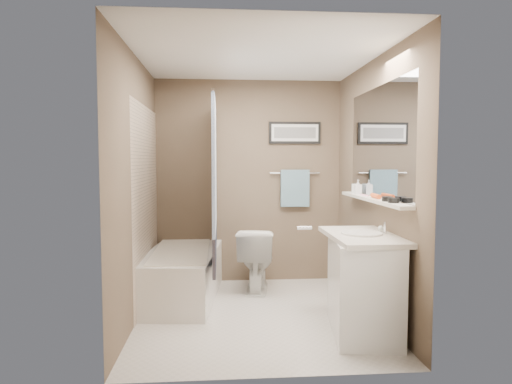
{
  "coord_description": "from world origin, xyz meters",
  "views": [
    {
      "loc": [
        -0.34,
        -4.19,
        1.45
      ],
      "look_at": [
        0.0,
        0.15,
        1.15
      ],
      "focal_mm": 32.0,
      "sensor_mm": 36.0,
      "label": 1
    }
  ],
  "objects": [
    {
      "name": "toilet",
      "position": [
        0.06,
        0.83,
        0.35
      ],
      "size": [
        0.49,
        0.74,
        0.71
      ],
      "primitive_type": "imported",
      "rotation": [
        0.0,
        0.0,
        3.0
      ],
      "color": "white",
      "rests_on": "ground"
    },
    {
      "name": "door",
      "position": [
        0.55,
        -1.24,
        1.0
      ],
      "size": [
        0.8,
        0.02,
        2.0
      ],
      "primitive_type": "cube",
      "color": "silver",
      "rests_on": "wall_front"
    },
    {
      "name": "curtain_rod",
      "position": [
        -0.4,
        0.5,
        2.05
      ],
      "size": [
        0.02,
        1.55,
        0.02
      ],
      "primitive_type": "cylinder",
      "rotation": [
        1.57,
        0.0,
        0.0
      ],
      "color": "silver",
      "rests_on": "wall_left"
    },
    {
      "name": "wall_right",
      "position": [
        1.08,
        0.0,
        1.2
      ],
      "size": [
        0.04,
        2.5,
        2.4
      ],
      "primitive_type": "cube",
      "color": "brown",
      "rests_on": "ground"
    },
    {
      "name": "vanity",
      "position": [
        0.85,
        -0.51,
        0.4
      ],
      "size": [
        0.62,
        0.96,
        0.8
      ],
      "primitive_type": "cube",
      "rotation": [
        0.0,
        0.0,
        -0.14
      ],
      "color": "silver",
      "rests_on": "ground"
    },
    {
      "name": "wall_left",
      "position": [
        -1.08,
        0.0,
        1.2
      ],
      "size": [
        0.04,
        2.5,
        2.4
      ],
      "primitive_type": "cube",
      "color": "brown",
      "rests_on": "ground"
    },
    {
      "name": "towel_bar",
      "position": [
        0.55,
        1.22,
        1.3
      ],
      "size": [
        0.6,
        0.02,
        0.02
      ],
      "primitive_type": "cylinder",
      "rotation": [
        0.0,
        1.57,
        0.0
      ],
      "color": "silver",
      "rests_on": "wall_back"
    },
    {
      "name": "wall_back",
      "position": [
        0.0,
        1.23,
        1.2
      ],
      "size": [
        2.2,
        0.04,
        2.4
      ],
      "primitive_type": "cube",
      "color": "brown",
      "rests_on": "ground"
    },
    {
      "name": "shelf",
      "position": [
        1.04,
        -0.15,
        1.1
      ],
      "size": [
        0.12,
        1.6,
        0.03
      ],
      "primitive_type": "cube",
      "color": "silver",
      "rests_on": "wall_right"
    },
    {
      "name": "hair_brush_front",
      "position": [
        1.04,
        -0.25,
        1.14
      ],
      "size": [
        0.05,
        0.22,
        0.04
      ],
      "primitive_type": "cylinder",
      "rotation": [
        1.57,
        0.0,
        -0.05
      ],
      "color": "#DB501F",
      "rests_on": "shelf"
    },
    {
      "name": "mirror",
      "position": [
        1.09,
        -0.15,
        1.62
      ],
      "size": [
        0.02,
        1.6,
        1.0
      ],
      "primitive_type": "cube",
      "color": "silver",
      "rests_on": "wall_right"
    },
    {
      "name": "ceiling",
      "position": [
        0.0,
        0.0,
        2.38
      ],
      "size": [
        2.2,
        2.5,
        0.04
      ],
      "primitive_type": "cube",
      "color": "white",
      "rests_on": "wall_back"
    },
    {
      "name": "bathtub",
      "position": [
        -0.75,
        0.57,
        0.25
      ],
      "size": [
        0.85,
        1.56,
        0.5
      ],
      "primitive_type": "cube",
      "rotation": [
        0.0,
        0.0,
        -0.1
      ],
      "color": "white",
      "rests_on": "ground"
    },
    {
      "name": "ground",
      "position": [
        0.0,
        0.0,
        0.0
      ],
      "size": [
        2.5,
        2.5,
        0.0
      ],
      "primitive_type": "plane",
      "color": "beige",
      "rests_on": "ground"
    },
    {
      "name": "soap_bottle",
      "position": [
        1.04,
        0.28,
        1.19
      ],
      "size": [
        0.07,
        0.07,
        0.14
      ],
      "primitive_type": "imported",
      "rotation": [
        0.0,
        0.0,
        0.04
      ],
      "color": "#999999",
      "rests_on": "shelf"
    },
    {
      "name": "candle_bowl_far",
      "position": [
        1.04,
        -0.54,
        1.14
      ],
      "size": [
        0.09,
        0.09,
        0.04
      ],
      "primitive_type": "cylinder",
      "color": "black",
      "rests_on": "shelf"
    },
    {
      "name": "art_mat",
      "position": [
        0.55,
        1.22,
        1.78
      ],
      "size": [
        0.56,
        0.0,
        0.2
      ],
      "primitive_type": "cube",
      "color": "white",
      "rests_on": "art_frame"
    },
    {
      "name": "tub_rim",
      "position": [
        -0.75,
        0.57,
        0.5
      ],
      "size": [
        0.56,
        1.36,
        0.02
      ],
      "primitive_type": "cube",
      "color": "white",
      "rests_on": "bathtub"
    },
    {
      "name": "curtain_lower",
      "position": [
        -0.4,
        0.5,
        0.58
      ],
      "size": [
        0.03,
        1.45,
        0.36
      ],
      "primitive_type": "cube",
      "color": "#252E46",
      "rests_on": "curtain_rod"
    },
    {
      "name": "faucet_spout",
      "position": [
        1.03,
        -0.51,
        0.89
      ],
      "size": [
        0.02,
        0.02,
        0.1
      ],
      "primitive_type": "cylinder",
      "color": "white",
      "rests_on": "countertop"
    },
    {
      "name": "candle_bowl_near",
      "position": [
        1.04,
        -0.67,
        1.14
      ],
      "size": [
        0.09,
        0.09,
        0.04
      ],
      "primitive_type": "cylinder",
      "color": "black",
      "rests_on": "shelf"
    },
    {
      "name": "art_image",
      "position": [
        0.55,
        1.22,
        1.78
      ],
      "size": [
        0.5,
        0.0,
        0.13
      ],
      "primitive_type": "cube",
      "color": "#595959",
      "rests_on": "art_mat"
    },
    {
      "name": "faucet_knob",
      "position": [
        1.03,
        -0.41,
        0.87
      ],
      "size": [
        0.05,
        0.05,
        0.05
      ],
      "primitive_type": "sphere",
      "color": "silver",
      "rests_on": "countertop"
    },
    {
      "name": "art_frame",
      "position": [
        0.55,
        1.23,
        1.78
      ],
      "size": [
        0.62,
        0.02,
        0.26
      ],
      "primitive_type": "cube",
      "color": "black",
      "rests_on": "wall_back"
    },
    {
      "name": "sink_basin",
      "position": [
        0.83,
        -0.51,
        0.85
      ],
      "size": [
        0.34,
        0.34,
        0.01
      ],
      "primitive_type": "cylinder",
      "color": "silver",
      "rests_on": "countertop"
    },
    {
      "name": "pink_comb",
      "position": [
        1.04,
        0.07,
        1.12
      ],
      "size": [
        0.05,
        0.16,
        0.01
      ],
      "primitive_type": "cube",
      "rotation": [
        0.0,
        0.0,
        0.13
      ],
      "color": "#FD9BBD",
      "rests_on": "shelf"
    },
    {
      "name": "towel",
      "position": [
        0.55,
        1.2,
        1.12
      ],
      "size": [
        0.34,
        0.05,
        0.44
      ],
      "primitive_type": "cube",
      "color": "#8FBFD0",
      "rests_on": "towel_bar"
    },
    {
      "name": "glass_jar",
      "position": [
        1.04,
        0.36,
        1.17
      ],
      "size": [
        0.08,
        0.08,
        0.1
      ],
      "primitive_type": "cylinder",
      "color": "silver",
      "rests_on": "shelf"
    },
    {
      "name": "tile_surround",
      "position": [
        -1.09,
        0.5,
        1.0
      ],
      "size": [
        0.02,
        1.55,
        2.0
      ],
      "primitive_type": "cube",
      "color": "beige",
      "rests_on": "wall_left"
    },
    {
      "name": "curtain_upper",
      "position": [
        -0.4,
        0.5,
        1.4
      ],
      "size": [
        0.03,
        1.45,
        1.28
      ],
      "primitive_type": "cube",
      "color": "white",
      "rests_on": "curtain_rod"
    },
    {
      "name": "countertop",
      "position": [
        0.84,
        -0.51,
        0.82
      ],
      "size": [
        0.54,
        0.96,
        0.04
      ],
      "primitive_type": "cube",
      "color": "beige",
      "rests_on": "vanity"
    },
    {
      "name": "wall_front",
      "position": [
        0.0,
        -1.23,
        1.2
      ],
      "size": [
        2.2,
        0.04,
        2.4
      ],
      "primitive_type": "cube",
      "color": "brown",
      "rests_on": "ground"
    },
    {
      "name": "door_handle",
      "position": [
        0.22,
        -1.19,
        1.0
      ],
      "size": [
        0.1,
        0.02,
        0.02
      ],
      "primitive_type": "cylinder",
      "rotation": [
        0.0,
        1.57,
        0.0
      ],
      "color": "silver",
      "rests_on": "door"
    }
  ]
}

